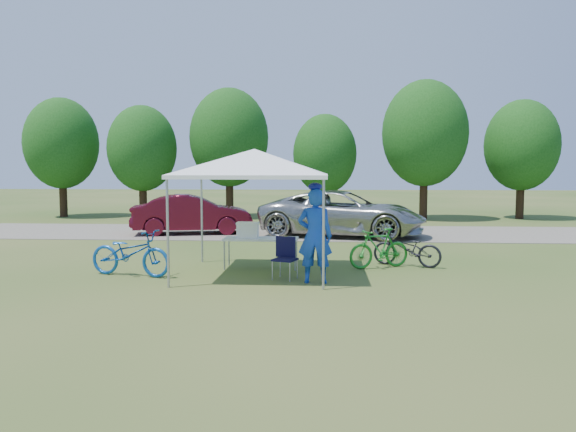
% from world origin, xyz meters
% --- Properties ---
extents(ground, '(100.00, 100.00, 0.00)m').
position_xyz_m(ground, '(0.00, 0.00, 0.00)').
color(ground, '#2D5119').
rests_on(ground, ground).
extents(gravel_strip, '(24.00, 5.00, 0.02)m').
position_xyz_m(gravel_strip, '(0.00, 8.00, 0.01)').
color(gravel_strip, gray).
rests_on(gravel_strip, ground).
extents(canopy, '(4.53, 4.53, 3.00)m').
position_xyz_m(canopy, '(0.00, 0.00, 2.65)').
color(canopy, '#A5A5AA').
rests_on(canopy, ground).
extents(treeline, '(24.89, 4.28, 6.30)m').
position_xyz_m(treeline, '(-0.29, 14.05, 3.53)').
color(treeline, '#382314').
rests_on(treeline, ground).
extents(folding_table, '(1.71, 0.71, 0.70)m').
position_xyz_m(folding_table, '(0.05, 0.76, 0.66)').
color(folding_table, white).
rests_on(folding_table, ground).
extents(folding_chair, '(0.57, 0.60, 0.87)m').
position_xyz_m(folding_chair, '(0.70, -0.43, 0.51)').
color(folding_chair, black).
rests_on(folding_chair, ground).
extents(cooler, '(0.50, 0.34, 0.36)m').
position_xyz_m(cooler, '(-0.26, 0.76, 0.89)').
color(cooler, white).
rests_on(cooler, folding_table).
extents(ice_cream_cup, '(0.08, 0.08, 0.06)m').
position_xyz_m(ice_cream_cup, '(0.63, 0.71, 0.73)').
color(ice_cream_cup, gold).
rests_on(ice_cream_cup, folding_table).
extents(cyclist, '(0.73, 0.50, 1.91)m').
position_xyz_m(cyclist, '(1.33, -0.87, 0.96)').
color(cyclist, blue).
rests_on(cyclist, ground).
extents(bike_blue, '(2.00, 1.10, 1.00)m').
position_xyz_m(bike_blue, '(-2.64, -0.39, 0.50)').
color(bike_blue, '#124FA2').
rests_on(bike_blue, ground).
extents(bike_green, '(1.58, 1.04, 0.93)m').
position_xyz_m(bike_green, '(2.79, 0.94, 0.46)').
color(bike_green, '#1B7C22').
rests_on(bike_green, ground).
extents(bike_dark, '(1.72, 1.17, 0.86)m').
position_xyz_m(bike_dark, '(3.46, 1.20, 0.43)').
color(bike_dark, black).
rests_on(bike_dark, ground).
extents(minivan, '(5.99, 3.69, 1.55)m').
position_xyz_m(minivan, '(2.12, 6.99, 0.79)').
color(minivan, '#ADADA8').
rests_on(minivan, gravel_strip).
extents(sedan, '(4.39, 2.35, 1.37)m').
position_xyz_m(sedan, '(-3.15, 7.35, 0.71)').
color(sedan, '#520D1C').
rests_on(sedan, gravel_strip).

